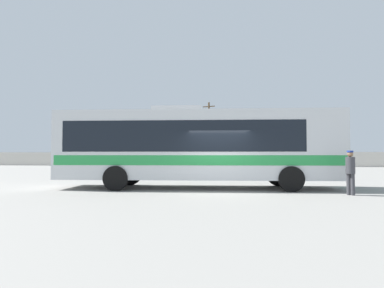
% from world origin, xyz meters
% --- Properties ---
extents(ground_plane, '(300.00, 300.00, 0.00)m').
position_xyz_m(ground_plane, '(0.00, 10.00, 0.00)').
color(ground_plane, gray).
extents(perimeter_wall, '(80.00, 0.30, 1.84)m').
position_xyz_m(perimeter_wall, '(0.00, 28.17, 0.92)').
color(perimeter_wall, beige).
rests_on(perimeter_wall, ground_plane).
extents(coach_bus_silver_green, '(12.54, 3.42, 3.65)m').
position_xyz_m(coach_bus_silver_green, '(-1.16, 1.29, 1.95)').
color(coach_bus_silver_green, silver).
rests_on(coach_bus_silver_green, ground_plane).
extents(attendant_by_bus_door, '(0.47, 0.47, 1.66)m').
position_xyz_m(attendant_by_bus_door, '(4.89, -0.44, 0.94)').
color(attendant_by_bus_door, '#38383D').
rests_on(attendant_by_bus_door, ground_plane).
extents(parked_car_leftmost_grey, '(4.50, 2.18, 1.42)m').
position_xyz_m(parked_car_leftmost_grey, '(-13.01, 24.13, 0.76)').
color(parked_car_leftmost_grey, slate).
rests_on(parked_car_leftmost_grey, ground_plane).
extents(parked_car_second_grey, '(4.43, 2.23, 1.49)m').
position_xyz_m(parked_car_second_grey, '(-7.47, 23.90, 0.79)').
color(parked_car_second_grey, slate).
rests_on(parked_car_second_grey, ground_plane).
extents(utility_pole_near, '(1.76, 0.64, 9.04)m').
position_xyz_m(utility_pole_near, '(-2.74, 32.02, 4.71)').
color(utility_pole_near, '#4C3823').
rests_on(utility_pole_near, ground_plane).
extents(utility_pole_far, '(1.78, 0.51, 7.32)m').
position_xyz_m(utility_pole_far, '(13.33, 30.51, 3.84)').
color(utility_pole_far, '#4C3823').
rests_on(utility_pole_far, ground_plane).
extents(roadside_tree_left, '(5.24, 5.24, 6.58)m').
position_xyz_m(roadside_tree_left, '(-18.63, 34.42, 4.35)').
color(roadside_tree_left, brown).
rests_on(roadside_tree_left, ground_plane).
extents(roadside_tree_midleft, '(5.48, 5.48, 6.73)m').
position_xyz_m(roadside_tree_midleft, '(-11.36, 33.48, 4.39)').
color(roadside_tree_midleft, brown).
rests_on(roadside_tree_midleft, ground_plane).
extents(roadside_tree_midright, '(5.15, 5.15, 6.39)m').
position_xyz_m(roadside_tree_midright, '(-3.08, 34.08, 4.20)').
color(roadside_tree_midright, brown).
rests_on(roadside_tree_midright, ground_plane).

